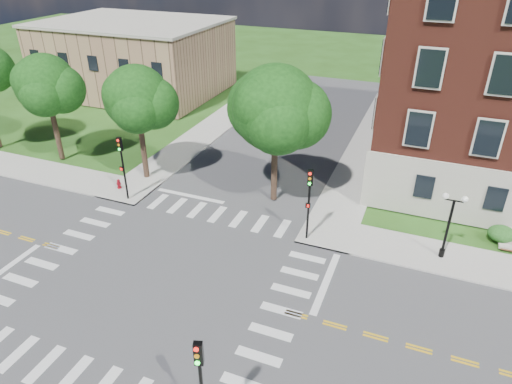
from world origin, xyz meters
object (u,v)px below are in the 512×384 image
at_px(traffic_signal_se, 200,378).
at_px(traffic_signal_ne, 309,196).
at_px(fire_hydrant, 119,184).
at_px(twin_lamp_west, 449,222).
at_px(traffic_signal_nw, 122,161).

relative_size(traffic_signal_se, traffic_signal_ne, 1.00).
relative_size(traffic_signal_se, fire_hydrant, 6.40).
xyz_separation_m(traffic_signal_se, twin_lamp_west, (8.00, 15.20, -0.66)).
bearing_deg(fire_hydrant, traffic_signal_ne, -4.05).
distance_m(traffic_signal_ne, fire_hydrant, 15.41).
xyz_separation_m(twin_lamp_west, fire_hydrant, (-23.17, -0.08, -2.06)).
distance_m(traffic_signal_se, traffic_signal_ne, 14.05).
height_order(traffic_signal_se, traffic_signal_ne, same).
distance_m(traffic_signal_ne, twin_lamp_west, 8.15).
bearing_deg(twin_lamp_west, traffic_signal_nw, -176.91).
height_order(traffic_signal_se, traffic_signal_nw, same).
relative_size(twin_lamp_west, fire_hydrant, 5.64).
distance_m(traffic_signal_nw, twin_lamp_west, 21.65).
xyz_separation_m(traffic_signal_ne, traffic_signal_nw, (-13.57, -0.01, 0.00)).
height_order(twin_lamp_west, fire_hydrant, twin_lamp_west).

